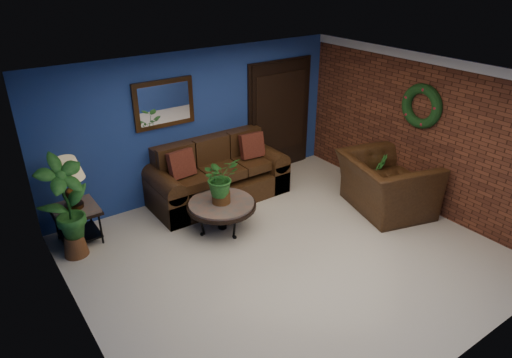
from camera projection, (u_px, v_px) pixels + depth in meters
floor at (287, 254)px, 6.50m from camera, size 5.50×5.50×0.00m
wall_back at (198, 124)px, 7.79m from camera, size 5.50×0.04×2.50m
wall_left at (75, 244)px, 4.53m from camera, size 0.04×5.00×2.50m
wall_right_brick at (422, 133)px, 7.38m from camera, size 0.04×5.00×2.50m
ceiling at (293, 81)px, 5.41m from camera, size 5.50×5.00×0.02m
crown_molding at (433, 60)px, 6.85m from camera, size 0.03×5.00×0.14m
wall_mirror at (164, 104)px, 7.24m from camera, size 1.02×0.06×0.77m
closet_door at (279, 117)px, 8.76m from camera, size 1.44×0.06×2.18m
wreath at (421, 106)px, 7.19m from camera, size 0.16×0.72×0.72m
sofa at (216, 179)px, 7.93m from camera, size 2.36×1.02×1.06m
coffee_table at (221, 206)px, 6.97m from camera, size 1.06×1.06×0.46m
end_table at (76, 215)px, 6.62m from camera, size 0.63×0.63×0.58m
table_lamp at (69, 177)px, 6.35m from camera, size 0.45×0.45×0.74m
side_chair at (238, 164)px, 8.13m from camera, size 0.43×0.43×0.87m
armchair at (386, 184)px, 7.50m from camera, size 1.57×1.69×0.92m
coffee_plant at (220, 179)px, 6.77m from camera, size 0.55×0.48×0.73m
floor_plant at (377, 176)px, 7.89m from camera, size 0.40×0.34×0.80m
tall_plant at (67, 203)px, 6.14m from camera, size 0.79×0.65×1.53m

